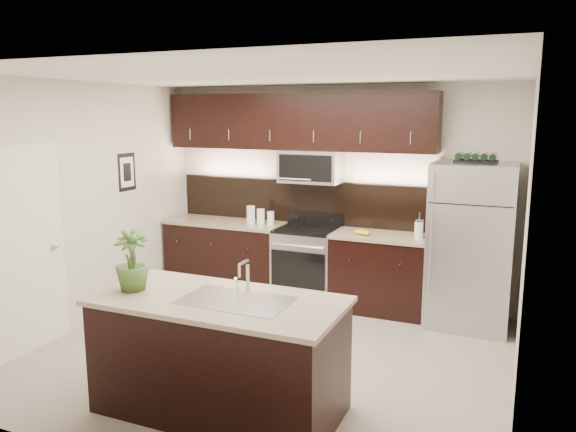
# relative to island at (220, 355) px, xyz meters

# --- Properties ---
(ground) EXTENTS (4.50, 4.50, 0.00)m
(ground) POSITION_rel_island_xyz_m (-0.09, 1.10, -0.47)
(ground) COLOR gray
(ground) RESTS_ON ground
(room_walls) EXTENTS (4.52, 4.02, 2.71)m
(room_walls) POSITION_rel_island_xyz_m (-0.20, 1.06, 1.22)
(room_walls) COLOR beige
(room_walls) RESTS_ON ground
(counter_run) EXTENTS (3.51, 0.65, 0.94)m
(counter_run) POSITION_rel_island_xyz_m (-0.55, 2.79, -0.00)
(counter_run) COLOR black
(counter_run) RESTS_ON ground
(upper_fixtures) EXTENTS (3.49, 0.40, 1.66)m
(upper_fixtures) POSITION_rel_island_xyz_m (-0.52, 2.94, 1.67)
(upper_fixtures) COLOR black
(upper_fixtures) RESTS_ON counter_run
(island) EXTENTS (1.96, 0.96, 0.94)m
(island) POSITION_rel_island_xyz_m (0.00, 0.00, 0.00)
(island) COLOR black
(island) RESTS_ON ground
(sink_faucet) EXTENTS (0.84, 0.50, 0.28)m
(sink_faucet) POSITION_rel_island_xyz_m (0.15, 0.01, 0.48)
(sink_faucet) COLOR silver
(sink_faucet) RESTS_ON island
(refrigerator) EXTENTS (0.88, 0.80, 1.83)m
(refrigerator) POSITION_rel_island_xyz_m (1.63, 2.73, 0.44)
(refrigerator) COLOR #B2B2B7
(refrigerator) RESTS_ON ground
(wine_rack) EXTENTS (0.45, 0.28, 0.11)m
(wine_rack) POSITION_rel_island_xyz_m (1.63, 2.73, 1.41)
(wine_rack) COLOR black
(wine_rack) RESTS_ON refrigerator
(plant) EXTENTS (0.36, 0.36, 0.50)m
(plant) POSITION_rel_island_xyz_m (-0.75, -0.08, 0.72)
(plant) COLOR #355321
(plant) RESTS_ON island
(canisters) EXTENTS (0.35, 0.17, 0.24)m
(canisters) POSITION_rel_island_xyz_m (-1.01, 2.77, 0.57)
(canisters) COLOR silver
(canisters) RESTS_ON counter_run
(french_press) EXTENTS (0.10, 0.10, 0.29)m
(french_press) POSITION_rel_island_xyz_m (1.05, 2.74, 0.58)
(french_press) COLOR silver
(french_press) RESTS_ON counter_run
(bananas) EXTENTS (0.24, 0.22, 0.06)m
(bananas) POSITION_rel_island_xyz_m (0.36, 2.71, 0.50)
(bananas) COLOR gold
(bananas) RESTS_ON counter_run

